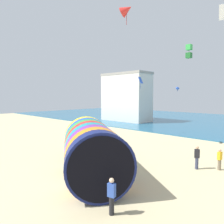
{
  "coord_description": "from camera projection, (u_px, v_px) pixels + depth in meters",
  "views": [
    {
      "loc": [
        9.97,
        -7.78,
        5.56
      ],
      "look_at": [
        -1.4,
        3.84,
        4.32
      ],
      "focal_mm": 35.0,
      "sensor_mm": 36.0,
      "label": 1
    }
  ],
  "objects": [
    {
      "name": "bystander_mid_beach",
      "position": [
        220.0,
        159.0,
        16.23
      ],
      "size": [
        0.28,
        0.39,
        1.6
      ],
      "color": "#726651",
      "rests_on": "ground"
    },
    {
      "name": "giant_inflatable_tube",
      "position": [
        92.0,
        149.0,
        15.05
      ],
      "size": [
        9.22,
        7.89,
        3.73
      ],
      "color": "yellow",
      "rests_on": "ground"
    },
    {
      "name": "kite_red_delta",
      "position": [
        127.0,
        10.0,
        16.4
      ],
      "size": [
        1.29,
        1.14,
        1.66
      ],
      "color": "red"
    },
    {
      "name": "promenade_building",
      "position": [
        126.0,
        97.0,
        46.98
      ],
      "size": [
        10.82,
        4.92,
        10.35
      ],
      "color": "silver",
      "rests_on": "ground"
    },
    {
      "name": "kite_handler",
      "position": [
        112.0,
        196.0,
        10.12
      ],
      "size": [
        0.4,
        0.3,
        1.76
      ],
      "color": "black",
      "rests_on": "ground"
    },
    {
      "name": "kite_green_box",
      "position": [
        189.0,
        51.0,
        22.35
      ],
      "size": [
        0.51,
        0.51,
        1.46
      ],
      "color": "green"
    },
    {
      "name": "kite_blue_diamond",
      "position": [
        141.0,
        80.0,
        30.48
      ],
      "size": [
        0.52,
        0.73,
        1.64
      ],
      "color": "blue"
    },
    {
      "name": "kite_blue_parafoil",
      "position": [
        178.0,
        88.0,
        24.15
      ],
      "size": [
        0.69,
        1.05,
        0.54
      ],
      "color": "blue"
    },
    {
      "name": "bystander_near_water",
      "position": [
        197.0,
        157.0,
        16.42
      ],
      "size": [
        0.42,
        0.39,
        1.77
      ],
      "color": "#383D56",
      "rests_on": "ground"
    },
    {
      "name": "ground_plane",
      "position": [
        84.0,
        189.0,
        12.92
      ],
      "size": [
        120.0,
        120.0,
        0.0
      ],
      "primitive_type": "plane",
      "color": "#CCBA8C"
    }
  ]
}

